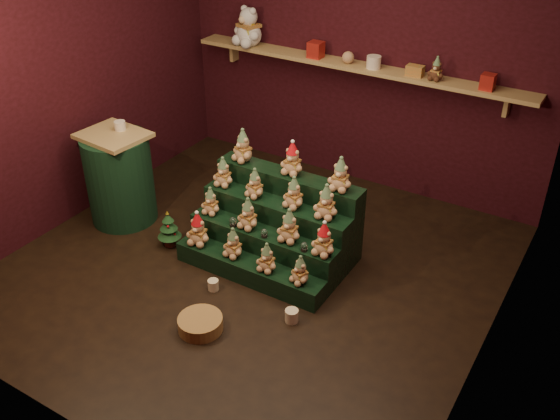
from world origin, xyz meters
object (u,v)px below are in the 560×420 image
Objects in this scene: snow_globe_a at (233,222)px; snow_globe_b at (264,233)px; riser_tier_front at (249,270)px; snow_globe_c at (304,247)px; mug_left at (213,285)px; wicker_basket at (200,324)px; mug_right at (292,316)px; white_bear at (249,21)px; side_table at (120,178)px; brown_bear at (436,69)px; mini_christmas_tree at (169,229)px.

snow_globe_a is 0.32m from snow_globe_b.
riser_tier_front is 18.25× the size of snow_globe_b.
snow_globe_c is at bearing 19.84° from riser_tier_front.
mug_left is 0.49m from wicker_basket.
mug_right is (0.59, -0.28, -0.04)m from riser_tier_front.
snow_globe_b is 0.22× the size of wicker_basket.
snow_globe_b is 0.95m from wicker_basket.
snow_globe_a is 0.99m from wicker_basket.
white_bear is (-1.72, 1.81, 1.18)m from snow_globe_c.
riser_tier_front is 1.53× the size of side_table.
side_table is at bearing 168.30° from mug_right.
mug_right is 0.50× the size of brown_bear.
snow_globe_b reaches higher than mug_left.
snow_globe_c is (0.44, 0.16, 0.31)m from riser_tier_front.
snow_globe_c is 0.88× the size of mug_left.
mug_left is at bearing -144.66° from snow_globe_c.
white_bear is 2.40× the size of brown_bear.
riser_tier_front is at bearing -109.95° from snow_globe_b.
white_bear is at bearing 129.71° from mug_right.
side_table is at bearing -81.99° from white_bear.
wicker_basket is at bearing -114.89° from snow_globe_c.
mug_right is at bearing -11.89° from mini_christmas_tree.
snow_globe_c reaches higher than riser_tier_front.
mini_christmas_tree is (-1.35, -0.12, -0.22)m from snow_globe_c.
mug_right is 2.64m from brown_bear.
side_table is at bearing 162.28° from mug_left.
snow_globe_c is (0.71, 0.00, -0.00)m from snow_globe_a.
snow_globe_c is at bearing 5.15° from mini_christmas_tree.
riser_tier_front is at bearing -1.29° from side_table.
snow_globe_b is at bearing -107.43° from brown_bear.
snow_globe_a reaches higher than mini_christmas_tree.
snow_globe_c is 1.37m from mini_christmas_tree.
snow_globe_b is 0.08× the size of side_table.
brown_bear is (0.20, 2.25, 1.37)m from mug_right.
brown_bear reaches higher than side_table.
brown_bear is (2.38, 1.80, 0.98)m from side_table.
mug_left is 0.76m from mug_right.
snow_globe_a is at bearing 10.70° from mini_christmas_tree.
mini_christmas_tree is 0.72× the size of white_bear.
mug_right is (2.19, -0.45, -0.40)m from side_table.
side_table is (-1.34, 0.02, 0.05)m from snow_globe_a.
snow_globe_b is 2.21m from brown_bear.
brown_bear is at bearing 68.17° from snow_globe_b.
snow_globe_b reaches higher than wicker_basket.
mug_left is (-0.23, -0.44, -0.35)m from snow_globe_b.
white_bear is at bearing 116.18° from mug_left.
wicker_basket reaches higher than mug_right.
snow_globe_c is 0.38× the size of brown_bear.
snow_globe_a is at bearing 152.85° from mug_right.
white_bear is at bearing 84.98° from side_table.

